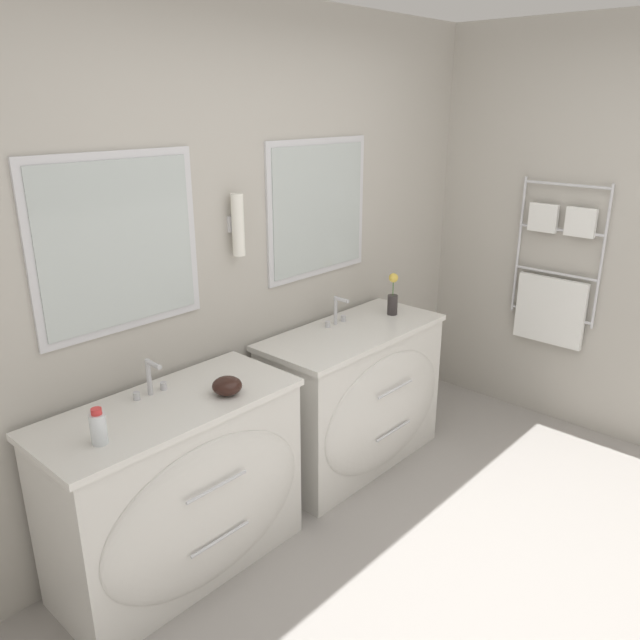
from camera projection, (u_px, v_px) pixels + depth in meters
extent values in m
plane|color=#9E9993|center=(531.00, 631.00, 2.62)|extent=(16.00, 16.00, 0.00)
cube|color=#B2ADA3|center=(246.00, 263.00, 3.29)|extent=(5.39, 0.06, 2.60)
cube|color=silver|center=(118.00, 244.00, 2.67)|extent=(0.80, 0.02, 0.77)
cube|color=#B2BCBA|center=(119.00, 244.00, 2.66)|extent=(0.73, 0.01, 0.70)
cube|color=silver|center=(318.00, 209.00, 3.55)|extent=(0.80, 0.02, 0.77)
cube|color=#B2BCBA|center=(319.00, 209.00, 3.54)|extent=(0.73, 0.01, 0.70)
cylinder|color=white|center=(238.00, 225.00, 3.08)|extent=(0.06, 0.06, 0.31)
cube|color=silver|center=(233.00, 224.00, 3.11)|extent=(0.05, 0.02, 0.08)
cube|color=#B2ADA3|center=(571.00, 233.00, 4.02)|extent=(0.06, 3.55, 2.60)
cylinder|color=silver|center=(602.00, 259.00, 3.86)|extent=(0.02, 0.02, 0.92)
cylinder|color=silver|center=(519.00, 246.00, 4.21)|extent=(0.02, 0.02, 0.92)
cylinder|color=silver|center=(567.00, 185.00, 3.89)|extent=(0.02, 0.55, 0.02)
cylinder|color=silver|center=(561.00, 230.00, 3.99)|extent=(0.02, 0.55, 0.02)
cylinder|color=silver|center=(556.00, 273.00, 4.08)|extent=(0.02, 0.55, 0.02)
cylinder|color=silver|center=(550.00, 315.00, 4.18)|extent=(0.02, 0.55, 0.02)
cube|color=white|center=(550.00, 311.00, 4.15)|extent=(0.04, 0.46, 0.45)
cube|color=white|center=(581.00, 222.00, 3.88)|extent=(0.04, 0.19, 0.18)
cube|color=white|center=(543.00, 218.00, 4.03)|extent=(0.04, 0.19, 0.18)
cube|color=silver|center=(176.00, 491.00, 2.86)|extent=(1.14, 0.49, 0.83)
ellipsoid|color=silver|center=(210.00, 513.00, 2.70)|extent=(1.05, 0.11, 0.70)
cube|color=silver|center=(169.00, 407.00, 2.72)|extent=(1.17, 0.52, 0.03)
ellipsoid|color=white|center=(172.00, 412.00, 2.71)|extent=(0.39, 0.34, 0.06)
cylinder|color=silver|center=(217.00, 487.00, 2.61)|extent=(0.31, 0.01, 0.01)
cylinder|color=silver|center=(220.00, 539.00, 2.70)|extent=(0.31, 0.01, 0.01)
cube|color=silver|center=(352.00, 399.00, 3.74)|extent=(1.14, 0.49, 0.83)
ellipsoid|color=silver|center=(385.00, 412.00, 3.59)|extent=(1.05, 0.11, 0.70)
cube|color=silver|center=(353.00, 332.00, 3.60)|extent=(1.17, 0.52, 0.03)
ellipsoid|color=white|center=(356.00, 335.00, 3.59)|extent=(0.39, 0.34, 0.06)
cylinder|color=silver|center=(395.00, 389.00, 3.49)|extent=(0.31, 0.01, 0.01)
cylinder|color=silver|center=(393.00, 431.00, 3.58)|extent=(0.31, 0.01, 0.01)
cylinder|color=silver|center=(149.00, 377.00, 2.77)|extent=(0.02, 0.02, 0.17)
cylinder|color=silver|center=(153.00, 364.00, 2.72)|extent=(0.02, 0.09, 0.02)
cylinder|color=silver|center=(137.00, 396.00, 2.74)|extent=(0.03, 0.03, 0.04)
cylinder|color=silver|center=(164.00, 386.00, 2.84)|extent=(0.03, 0.03, 0.04)
cylinder|color=silver|center=(336.00, 310.00, 3.65)|extent=(0.02, 0.02, 0.17)
cylinder|color=silver|center=(342.00, 300.00, 3.60)|extent=(0.02, 0.09, 0.02)
cylinder|color=silver|center=(328.00, 324.00, 3.63)|extent=(0.03, 0.03, 0.04)
cylinder|color=silver|center=(343.00, 318.00, 3.72)|extent=(0.03, 0.03, 0.04)
cylinder|color=silver|center=(99.00, 429.00, 2.38)|extent=(0.06, 0.06, 0.12)
cylinder|color=red|center=(96.00, 411.00, 2.35)|extent=(0.04, 0.04, 0.02)
ellipsoid|color=black|center=(227.00, 386.00, 2.79)|extent=(0.14, 0.14, 0.08)
cylinder|color=#332D2D|center=(392.00, 305.00, 3.83)|extent=(0.06, 0.06, 0.12)
cylinder|color=#477238|center=(393.00, 287.00, 3.79)|extent=(0.01, 0.01, 0.11)
sphere|color=#E5BF47|center=(394.00, 278.00, 3.77)|extent=(0.06, 0.06, 0.06)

